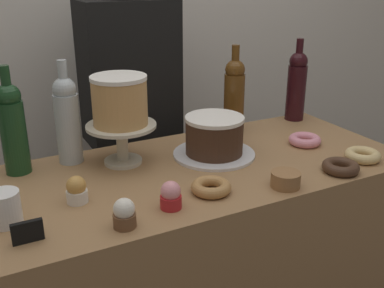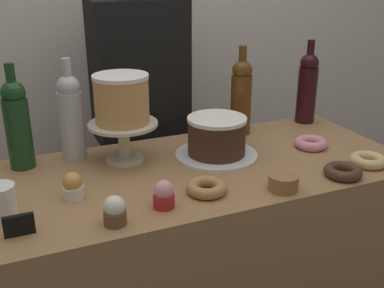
{
  "view_description": "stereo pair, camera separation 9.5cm",
  "coord_description": "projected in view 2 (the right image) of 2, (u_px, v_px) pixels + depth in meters",
  "views": [
    {
      "loc": [
        -0.59,
        -1.15,
        1.51
      ],
      "look_at": [
        0.0,
        0.0,
        1.01
      ],
      "focal_mm": 42.73,
      "sensor_mm": 36.0,
      "label": 1
    },
    {
      "loc": [
        -0.51,
        -1.19,
        1.51
      ],
      "look_at": [
        0.0,
        0.0,
        1.01
      ],
      "focal_mm": 42.73,
      "sensor_mm": 36.0,
      "label": 2
    }
  ],
  "objects": [
    {
      "name": "chocolate_round_cake",
      "position": [
        217.0,
        136.0,
        1.48
      ],
      "size": [
        0.19,
        0.19,
        0.12
      ],
      "color": "#3D2619",
      "rests_on": "silver_serving_platter"
    },
    {
      "name": "donut_chocolate",
      "position": [
        343.0,
        171.0,
        1.35
      ],
      "size": [
        0.11,
        0.11,
        0.03
      ],
      "color": "#472D1E",
      "rests_on": "display_counter"
    },
    {
      "name": "back_wall",
      "position": [
        115.0,
        18.0,
        2.03
      ],
      "size": [
        6.0,
        0.05,
        2.6
      ],
      "color": "silver",
      "rests_on": "ground_plane"
    },
    {
      "name": "silver_serving_platter",
      "position": [
        216.0,
        155.0,
        1.5
      ],
      "size": [
        0.27,
        0.27,
        0.01
      ],
      "color": "white",
      "rests_on": "display_counter"
    },
    {
      "name": "wine_bottle_amber",
      "position": [
        241.0,
        96.0,
        1.66
      ],
      "size": [
        0.08,
        0.08,
        0.33
      ],
      "color": "#5B3814",
      "rests_on": "display_counter"
    },
    {
      "name": "price_sign_chalkboard",
      "position": [
        19.0,
        225.0,
        1.05
      ],
      "size": [
        0.07,
        0.01,
        0.05
      ],
      "color": "black",
      "rests_on": "display_counter"
    },
    {
      "name": "cupcake_caramel",
      "position": [
        73.0,
        186.0,
        1.22
      ],
      "size": [
        0.06,
        0.06,
        0.07
      ],
      "color": "white",
      "rests_on": "display_counter"
    },
    {
      "name": "donut_maple",
      "position": [
        207.0,
        188.0,
        1.25
      ],
      "size": [
        0.11,
        0.11,
        0.03
      ],
      "color": "#B27F47",
      "rests_on": "display_counter"
    },
    {
      "name": "white_layer_cake",
      "position": [
        122.0,
        99.0,
        1.39
      ],
      "size": [
        0.17,
        0.17,
        0.15
      ],
      "color": "tan",
      "rests_on": "cake_stand_pedestal"
    },
    {
      "name": "cookie_stack",
      "position": [
        283.0,
        182.0,
        1.27
      ],
      "size": [
        0.08,
        0.08,
        0.04
      ],
      "color": "olive",
      "rests_on": "display_counter"
    },
    {
      "name": "wine_bottle_green",
      "position": [
        17.0,
        123.0,
        1.37
      ],
      "size": [
        0.08,
        0.08,
        0.33
      ],
      "color": "#193D1E",
      "rests_on": "display_counter"
    },
    {
      "name": "cake_stand_pedestal",
      "position": [
        124.0,
        135.0,
        1.43
      ],
      "size": [
        0.22,
        0.22,
        0.13
      ],
      "color": "beige",
      "rests_on": "display_counter"
    },
    {
      "name": "donut_glazed",
      "position": [
        368.0,
        160.0,
        1.43
      ],
      "size": [
        0.11,
        0.11,
        0.03
      ],
      "color": "#E0C17F",
      "rests_on": "display_counter"
    },
    {
      "name": "wine_bottle_dark_red",
      "position": [
        307.0,
        87.0,
        1.79
      ],
      "size": [
        0.08,
        0.08,
        0.33
      ],
      "color": "black",
      "rests_on": "display_counter"
    },
    {
      "name": "wine_bottle_clear",
      "position": [
        71.0,
        116.0,
        1.44
      ],
      "size": [
        0.08,
        0.08,
        0.33
      ],
      "color": "#B2BCC1",
      "rests_on": "display_counter"
    },
    {
      "name": "barista_figure",
      "position": [
        141.0,
        140.0,
        1.9
      ],
      "size": [
        0.36,
        0.22,
        1.6
      ],
      "color": "black",
      "rests_on": "ground_plane"
    },
    {
      "name": "coffee_cup_ceramic",
      "position": [
        1.0,
        202.0,
        1.12
      ],
      "size": [
        0.08,
        0.08,
        0.09
      ],
      "color": "white",
      "rests_on": "display_counter"
    },
    {
      "name": "donut_pink",
      "position": [
        312.0,
        143.0,
        1.57
      ],
      "size": [
        0.11,
        0.11,
        0.03
      ],
      "color": "pink",
      "rests_on": "display_counter"
    },
    {
      "name": "cupcake_strawberry",
      "position": [
        164.0,
        195.0,
        1.17
      ],
      "size": [
        0.06,
        0.06,
        0.07
      ],
      "color": "red",
      "rests_on": "display_counter"
    },
    {
      "name": "cupcake_vanilla",
      "position": [
        115.0,
        211.0,
        1.09
      ],
      "size": [
        0.06,
        0.06,
        0.07
      ],
      "color": "brown",
      "rests_on": "display_counter"
    }
  ]
}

